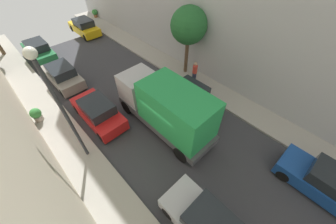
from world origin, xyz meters
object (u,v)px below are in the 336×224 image
at_px(parked_car_left_4, 39,51).
at_px(potted_plant_2, 95,13).
at_px(parked_car_left_2, 98,112).
at_px(lamp_post, 57,99).
at_px(parked_car_right_3, 84,27).
at_px(parked_car_right_2, 189,95).
at_px(parked_car_right_1, 327,184).
at_px(pedestrian, 195,72).
at_px(parked_car_left_3, 63,75).
at_px(street_tree_1, 189,26).
at_px(potted_plant_1, 36,114).
at_px(delivery_truck, 166,107).

relative_size(parked_car_left_4, potted_plant_2, 4.59).
xyz_separation_m(parked_car_left_2, lamp_post, (-1.90, -1.89, 3.56)).
distance_m(parked_car_right_3, lamp_post, 16.48).
height_order(parked_car_right_3, potted_plant_2, parked_car_right_3).
relative_size(parked_car_left_2, parked_car_right_2, 1.00).
xyz_separation_m(parked_car_left_4, potted_plant_2, (8.41, 4.97, -0.06)).
height_order(parked_car_right_1, pedestrian, pedestrian).
height_order(parked_car_left_3, street_tree_1, street_tree_1).
distance_m(parked_car_left_2, potted_plant_1, 3.90).
height_order(parked_car_right_3, pedestrian, pedestrian).
bearing_deg(street_tree_1, parked_car_left_4, 126.09).
bearing_deg(potted_plant_1, parked_car_left_4, 70.04).
distance_m(parked_car_left_2, parked_car_right_3, 13.57).
relative_size(parked_car_right_3, street_tree_1, 0.82).
bearing_deg(parked_car_left_3, pedestrian, -43.81).
xyz_separation_m(parked_car_right_1, potted_plant_2, (3.01, 27.21, -0.06)).
bearing_deg(delivery_truck, potted_plant_1, 132.91).
height_order(pedestrian, potted_plant_2, pedestrian).
distance_m(parked_car_left_2, parked_car_left_3, 5.40).
relative_size(parked_car_left_2, delivery_truck, 0.64).
height_order(delivery_truck, potted_plant_2, delivery_truck).
distance_m(parked_car_right_3, street_tree_1, 13.33).
height_order(parked_car_left_4, street_tree_1, street_tree_1).
relative_size(parked_car_left_2, street_tree_1, 0.82).
xyz_separation_m(delivery_truck, street_tree_1, (5.23, 3.23, 2.14)).
distance_m(parked_car_right_3, pedestrian, 14.26).
bearing_deg(pedestrian, street_tree_1, 68.36).
xyz_separation_m(parked_car_left_2, potted_plant_1, (-2.93, 2.58, -0.07)).
bearing_deg(street_tree_1, parked_car_right_1, -102.55).
relative_size(potted_plant_2, lamp_post, 0.14).
height_order(pedestrian, lamp_post, lamp_post).
distance_m(parked_car_right_3, delivery_truck, 16.18).
distance_m(parked_car_left_2, parked_car_left_4, 10.64).
height_order(parked_car_left_2, parked_car_left_4, same).
bearing_deg(parked_car_right_1, parked_car_right_2, 90.00).
bearing_deg(parked_car_left_3, lamp_post, -104.61).
bearing_deg(street_tree_1, lamp_post, -170.49).
xyz_separation_m(parked_car_left_3, parked_car_right_2, (5.40, -8.31, 0.00)).
distance_m(parked_car_left_4, pedestrian, 14.34).
xyz_separation_m(parked_car_right_3, potted_plant_2, (3.01, 3.16, -0.06)).
xyz_separation_m(parked_car_left_2, potted_plant_2, (8.41, 15.61, -0.06)).
bearing_deg(parked_car_left_4, parked_car_right_1, -76.35).
height_order(parked_car_left_2, delivery_truck, delivery_truck).
xyz_separation_m(parked_car_left_4, pedestrian, (7.37, -12.30, 0.35)).
relative_size(potted_plant_1, potted_plant_2, 1.02).
distance_m(parked_car_right_2, street_tree_1, 4.88).
height_order(parked_car_right_1, lamp_post, lamp_post).
relative_size(delivery_truck, street_tree_1, 1.29).
xyz_separation_m(parked_car_right_2, parked_car_right_3, (0.00, 15.36, 0.00)).
height_order(parked_car_right_1, street_tree_1, street_tree_1).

